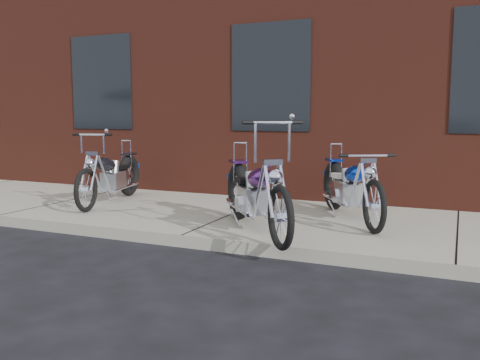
% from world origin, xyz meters
% --- Properties ---
extents(ground, '(120.00, 120.00, 0.00)m').
position_xyz_m(ground, '(0.00, 0.00, 0.00)').
color(ground, '#212129').
rests_on(ground, ground).
extents(sidewalk, '(22.00, 3.00, 0.15)m').
position_xyz_m(sidewalk, '(0.00, 1.50, 0.07)').
color(sidewalk, '#A09888').
rests_on(sidewalk, ground).
extents(building_brick, '(22.00, 10.00, 8.00)m').
position_xyz_m(building_brick, '(0.00, 8.00, 4.00)').
color(building_brick, '#5E241A').
rests_on(building_brick, ground).
extents(chopper_purple, '(1.60, 1.95, 1.36)m').
position_xyz_m(chopper_purple, '(0.72, 0.55, 0.59)').
color(chopper_purple, black).
rests_on(chopper_purple, sidewalk).
extents(chopper_blue, '(1.26, 2.03, 1.00)m').
position_xyz_m(chopper_blue, '(1.64, 1.74, 0.56)').
color(chopper_blue, black).
rests_on(chopper_blue, sidewalk).
extents(chopper_third, '(0.71, 2.22, 1.15)m').
position_xyz_m(chopper_third, '(-2.21, 1.55, 0.56)').
color(chopper_third, black).
rests_on(chopper_third, sidewalk).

